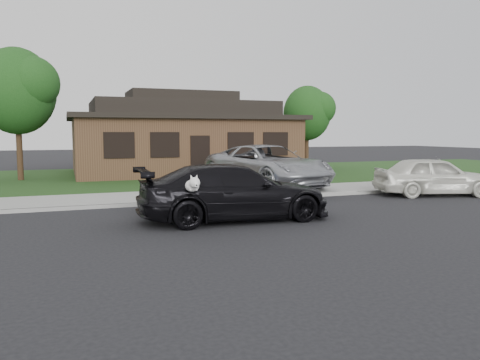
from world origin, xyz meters
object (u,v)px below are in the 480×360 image
object	(u,v)px
minivan	(267,166)
recycling_bin	(222,182)
sedan	(234,192)
white_compact	(434,176)

from	to	relation	value
minivan	recycling_bin	bearing A→B (deg)	-155.08
sedan	minivan	bearing A→B (deg)	-29.12
sedan	recycling_bin	world-z (taller)	sedan
minivan	white_compact	world-z (taller)	minivan
recycling_bin	sedan	bearing A→B (deg)	-107.01
sedan	minivan	xyz separation A→B (m)	(3.70, 6.15, 0.25)
recycling_bin	minivan	bearing A→B (deg)	34.83
sedan	white_compact	bearing A→B (deg)	-74.76
minivan	sedan	bearing A→B (deg)	-134.85
sedan	minivan	distance (m)	7.19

